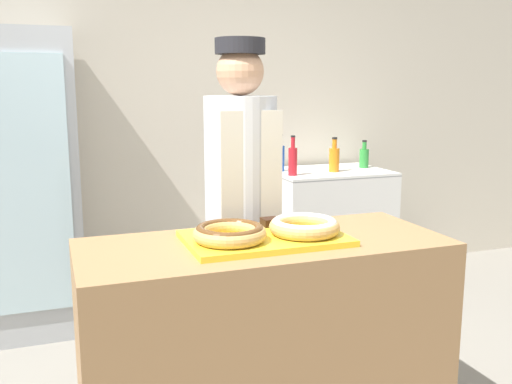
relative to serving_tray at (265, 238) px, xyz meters
name	(u,v)px	position (x,y,z in m)	size (l,w,h in m)	color
wall_back	(161,111)	(0.00, 2.13, 0.42)	(8.00, 0.06, 2.70)	beige
display_counter	(264,350)	(0.00, 0.00, -0.47)	(1.45, 0.61, 0.92)	#997047
serving_tray	(265,238)	(0.00, 0.00, 0.00)	(0.62, 0.40, 0.02)	yellow
donut_chocolate_glaze	(230,232)	(-0.15, -0.04, 0.05)	(0.28, 0.28, 0.06)	tan
donut_light_glaze	(304,226)	(0.15, -0.04, 0.05)	(0.28, 0.28, 0.06)	tan
brownie_back_left	(234,225)	(-0.08, 0.14, 0.03)	(0.07, 0.07, 0.03)	black
brownie_back_right	(271,222)	(0.08, 0.14, 0.03)	(0.07, 0.07, 0.03)	black
baker_person	(241,207)	(0.10, 0.59, 0.00)	(0.35, 0.35, 1.75)	#4C4C51
beverage_fridge	(24,184)	(-0.94, 1.73, -0.01)	(0.64, 0.69, 1.85)	#ADB2B7
chest_freezer	(327,229)	(1.17, 1.74, -0.48)	(0.86, 0.63, 0.91)	white
bottle_blue	(281,157)	(0.82, 1.82, 0.08)	(0.06, 0.06, 0.27)	#1E4CB2
bottle_green	(364,157)	(1.49, 1.77, 0.06)	(0.07, 0.07, 0.21)	#2D8C38
bottle_red	(293,160)	(0.82, 1.60, 0.08)	(0.06, 0.06, 0.28)	red
bottle_orange	(334,158)	(1.18, 1.66, 0.07)	(0.08, 0.08, 0.25)	orange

